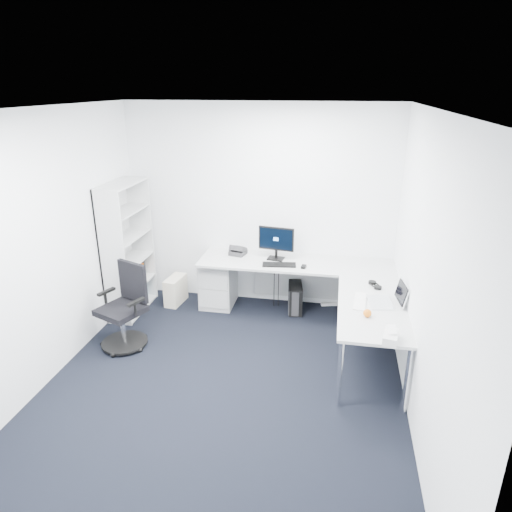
% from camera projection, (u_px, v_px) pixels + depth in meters
% --- Properties ---
extents(ground, '(4.20, 4.20, 0.00)m').
position_uv_depth(ground, '(223.00, 387.00, 4.64)').
color(ground, black).
extents(ceiling, '(4.20, 4.20, 0.00)m').
position_uv_depth(ceiling, '(214.00, 109.00, 3.69)').
color(ceiling, white).
extents(wall_back, '(3.60, 0.02, 2.70)m').
position_uv_depth(wall_back, '(259.00, 207.00, 6.09)').
color(wall_back, white).
rests_on(wall_back, ground).
extents(wall_front, '(3.60, 0.02, 2.70)m').
position_uv_depth(wall_front, '(109.00, 420.00, 2.23)').
color(wall_front, white).
rests_on(wall_front, ground).
extents(wall_left, '(0.02, 4.20, 2.70)m').
position_uv_depth(wall_left, '(41.00, 252.00, 4.47)').
color(wall_left, white).
rests_on(wall_left, ground).
extents(wall_right, '(0.02, 4.20, 2.70)m').
position_uv_depth(wall_right, '(425.00, 278.00, 3.86)').
color(wall_right, white).
rests_on(wall_right, ground).
extents(l_desk, '(2.52, 1.41, 0.74)m').
position_uv_depth(l_desk, '(292.00, 299.00, 5.70)').
color(l_desk, '#B0B3B3').
rests_on(l_desk, ground).
extents(drawer_pedestal, '(0.43, 0.54, 0.66)m').
position_uv_depth(drawer_pedestal, '(218.00, 282.00, 6.30)').
color(drawer_pedestal, '#B0B3B3').
rests_on(drawer_pedestal, ground).
extents(bookshelf, '(0.34, 0.87, 1.75)m').
position_uv_depth(bookshelf, '(128.00, 249.00, 5.94)').
color(bookshelf, silver).
rests_on(bookshelf, ground).
extents(task_chair, '(0.72, 0.72, 0.98)m').
position_uv_depth(task_chair, '(121.00, 308.00, 5.21)').
color(task_chair, black).
rests_on(task_chair, ground).
extents(black_pc_tower, '(0.23, 0.41, 0.38)m').
position_uv_depth(black_pc_tower, '(295.00, 298.00, 6.15)').
color(black_pc_tower, black).
rests_on(black_pc_tower, ground).
extents(beige_pc_tower, '(0.23, 0.42, 0.38)m').
position_uv_depth(beige_pc_tower, '(176.00, 290.00, 6.37)').
color(beige_pc_tower, beige).
rests_on(beige_pc_tower, ground).
extents(power_strip, '(0.33, 0.13, 0.04)m').
position_uv_depth(power_strip, '(333.00, 304.00, 6.36)').
color(power_strip, silver).
rests_on(power_strip, ground).
extents(monitor, '(0.49, 0.21, 0.45)m').
position_uv_depth(monitor, '(276.00, 243.00, 5.91)').
color(monitor, black).
rests_on(monitor, l_desk).
extents(black_keyboard, '(0.44, 0.20, 0.02)m').
position_uv_depth(black_keyboard, '(279.00, 265.00, 5.78)').
color(black_keyboard, black).
rests_on(black_keyboard, l_desk).
extents(mouse, '(0.07, 0.10, 0.03)m').
position_uv_depth(mouse, '(304.00, 267.00, 5.70)').
color(mouse, black).
rests_on(mouse, l_desk).
extents(desk_phone, '(0.24, 0.24, 0.14)m').
position_uv_depth(desk_phone, '(238.00, 250.00, 6.13)').
color(desk_phone, '#2B2B2E').
rests_on(desk_phone, l_desk).
extents(laptop, '(0.40, 0.39, 0.25)m').
position_uv_depth(laptop, '(381.00, 293.00, 4.74)').
color(laptop, white).
rests_on(laptop, l_desk).
extents(white_keyboard, '(0.16, 0.44, 0.01)m').
position_uv_depth(white_keyboard, '(360.00, 301.00, 4.81)').
color(white_keyboard, silver).
rests_on(white_keyboard, l_desk).
extents(headphones, '(0.20, 0.24, 0.05)m').
position_uv_depth(headphones, '(375.00, 284.00, 5.18)').
color(headphones, black).
rests_on(headphones, l_desk).
extents(orange_fruit, '(0.08, 0.08, 0.08)m').
position_uv_depth(orange_fruit, '(367.00, 313.00, 4.49)').
color(orange_fruit, orange).
rests_on(orange_fruit, l_desk).
extents(tissue_box, '(0.17, 0.25, 0.08)m').
position_uv_depth(tissue_box, '(391.00, 337.00, 4.06)').
color(tissue_box, silver).
rests_on(tissue_box, l_desk).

